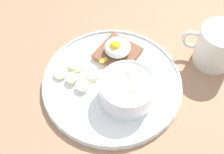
% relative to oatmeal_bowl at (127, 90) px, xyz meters
% --- Properties ---
extents(ground_plane, '(1.20, 1.20, 0.02)m').
position_rel_oatmeal_bowl_xyz_m(ground_plane, '(0.01, 0.05, -0.05)').
color(ground_plane, '#A47757').
rests_on(ground_plane, ground).
extents(plate, '(0.31, 0.31, 0.02)m').
position_rel_oatmeal_bowl_xyz_m(plate, '(0.01, 0.05, -0.03)').
color(plate, white).
rests_on(plate, ground_plane).
extents(oatmeal_bowl, '(0.12, 0.12, 0.06)m').
position_rel_oatmeal_bowl_xyz_m(oatmeal_bowl, '(0.00, 0.00, 0.00)').
color(oatmeal_bowl, white).
rests_on(oatmeal_bowl, plate).
extents(toast_slice, '(0.10, 0.10, 0.01)m').
position_rel_oatmeal_bowl_xyz_m(toast_slice, '(0.07, 0.09, -0.02)').
color(toast_slice, brown).
rests_on(toast_slice, plate).
extents(poached_egg, '(0.08, 0.06, 0.04)m').
position_rel_oatmeal_bowl_xyz_m(poached_egg, '(0.07, 0.09, -0.00)').
color(poached_egg, white).
rests_on(poached_egg, toast_slice).
extents(banana_slice_front, '(0.03, 0.03, 0.02)m').
position_rel_oatmeal_bowl_xyz_m(banana_slice_front, '(-0.05, 0.12, -0.02)').
color(banana_slice_front, '#EEEEBE').
rests_on(banana_slice_front, plate).
extents(banana_slice_left, '(0.04, 0.04, 0.01)m').
position_rel_oatmeal_bowl_xyz_m(banana_slice_left, '(-0.06, 0.15, -0.02)').
color(banana_slice_left, beige).
rests_on(banana_slice_left, plate).
extents(banana_slice_back, '(0.04, 0.04, 0.01)m').
position_rel_oatmeal_bowl_xyz_m(banana_slice_back, '(-0.05, 0.09, -0.02)').
color(banana_slice_back, '#F7E3C6').
rests_on(banana_slice_back, plate).
extents(banana_slice_right, '(0.04, 0.04, 0.01)m').
position_rel_oatmeal_bowl_xyz_m(banana_slice_right, '(-0.01, 0.09, -0.02)').
color(banana_slice_right, beige).
rests_on(banana_slice_right, plate).
extents(banana_slice_inner, '(0.04, 0.04, 0.02)m').
position_rel_oatmeal_bowl_xyz_m(banana_slice_inner, '(-0.02, 0.14, -0.02)').
color(banana_slice_inner, '#EFECB8').
rests_on(banana_slice_inner, plate).
extents(coffee_mug, '(0.09, 0.12, 0.10)m').
position_rel_oatmeal_bowl_xyz_m(coffee_mug, '(0.22, -0.07, 0.01)').
color(coffee_mug, white).
rests_on(coffee_mug, ground_plane).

